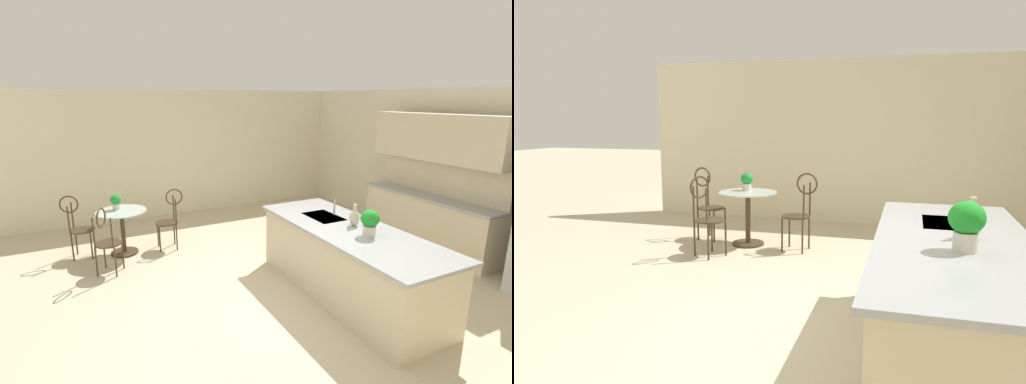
# 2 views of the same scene
# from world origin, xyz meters

# --- Properties ---
(ground_plane) EXTENTS (40.00, 40.00, 0.00)m
(ground_plane) POSITION_xyz_m (0.00, 0.00, 0.00)
(ground_plane) COLOR beige
(wall_back) EXTENTS (9.00, 0.12, 2.70)m
(wall_back) POSITION_xyz_m (0.00, 3.66, 1.35)
(wall_back) COLOR beige
(wall_back) RESTS_ON ground
(wall_left_window) EXTENTS (0.12, 7.80, 2.70)m
(wall_left_window) POSITION_xyz_m (-4.26, 0.00, 1.35)
(wall_left_window) COLOR beige
(wall_left_window) RESTS_ON ground
(kitchen_island) EXTENTS (2.80, 1.06, 0.92)m
(kitchen_island) POSITION_xyz_m (0.30, 0.85, 0.46)
(kitchen_island) COLOR beige
(kitchen_island) RESTS_ON ground
(back_counter_run) EXTENTS (2.44, 0.64, 1.52)m
(back_counter_run) POSITION_xyz_m (-0.40, 3.21, 0.49)
(back_counter_run) COLOR beige
(back_counter_run) RESTS_ON ground
(upper_cabinet_run) EXTENTS (2.40, 0.36, 0.76)m
(upper_cabinet_run) POSITION_xyz_m (-0.40, 3.18, 1.90)
(upper_cabinet_run) COLOR beige
(upper_cabinet_run) RESTS_ON back_counter_run
(bistro_table) EXTENTS (0.80, 0.80, 0.74)m
(bistro_table) POSITION_xyz_m (-2.41, -1.59, 0.45)
(bistro_table) COLOR #3D2D1E
(bistro_table) RESTS_ON ground
(chair_near_window) EXTENTS (0.42, 0.50, 1.04)m
(chair_near_window) POSITION_xyz_m (-2.31, -0.83, 0.57)
(chair_near_window) COLOR #3D2D1E
(chair_near_window) RESTS_ON ground
(chair_by_island) EXTENTS (0.45, 0.51, 1.04)m
(chair_by_island) POSITION_xyz_m (-2.57, -2.25, 0.57)
(chair_by_island) COLOR #3D2D1E
(chair_by_island) RESTS_ON ground
(chair_toward_desk) EXTENTS (0.52, 0.51, 1.04)m
(chair_toward_desk) POSITION_xyz_m (-1.71, -1.89, 0.57)
(chair_toward_desk) COLOR #3D2D1E
(chair_toward_desk) RESTS_ON ground
(sink_faucet) EXTENTS (0.02, 0.02, 0.22)m
(sink_faucet) POSITION_xyz_m (-0.25, 1.03, 1.03)
(sink_faucet) COLOR #B2B5BA
(sink_faucet) RESTS_ON kitchen_island
(potted_plant_on_table) EXTENTS (0.18, 0.18, 0.25)m
(potted_plant_on_table) POSITION_xyz_m (-2.54, -1.64, 0.88)
(potted_plant_on_table) COLOR beige
(potted_plant_on_table) RESTS_ON bistro_table
(potted_plant_counter_near) EXTENTS (0.22, 0.22, 0.32)m
(potted_plant_counter_near) POSITION_xyz_m (0.60, 0.89, 1.10)
(potted_plant_counter_near) COLOR beige
(potted_plant_counter_near) RESTS_ON kitchen_island
(vase_on_counter) EXTENTS (0.13, 0.13, 0.29)m
(vase_on_counter) POSITION_xyz_m (0.25, 0.96, 1.03)
(vase_on_counter) COLOR #BCB29E
(vase_on_counter) RESTS_ON kitchen_island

